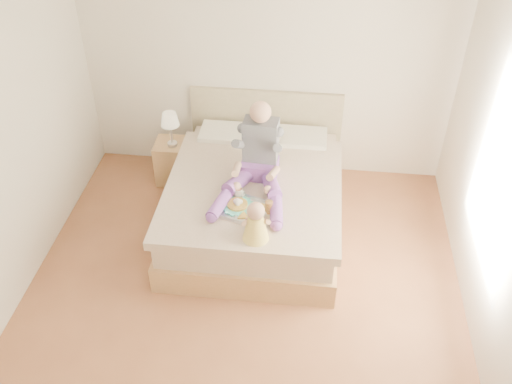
# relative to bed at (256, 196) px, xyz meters

# --- Properties ---
(room) EXTENTS (4.02, 4.22, 2.71)m
(room) POSITION_rel_bed_xyz_m (0.08, -1.08, 1.19)
(room) COLOR brown
(room) RESTS_ON ground
(bed) EXTENTS (1.70, 2.18, 1.00)m
(bed) POSITION_rel_bed_xyz_m (0.00, 0.00, 0.00)
(bed) COLOR #9C7549
(bed) RESTS_ON ground
(nightstand) EXTENTS (0.41, 0.37, 0.49)m
(nightstand) POSITION_rel_bed_xyz_m (-1.00, 0.60, -0.07)
(nightstand) COLOR #9C7549
(nightstand) RESTS_ON ground
(lamp) EXTENTS (0.20, 0.20, 0.40)m
(lamp) POSITION_rel_bed_xyz_m (-0.99, 0.56, 0.49)
(lamp) COLOR silver
(lamp) RESTS_ON nightstand
(adult) EXTENTS (0.70, 1.01, 0.83)m
(adult) POSITION_rel_bed_xyz_m (0.03, -0.14, 0.54)
(adult) COLOR #6E3B94
(adult) RESTS_ON bed
(tray) EXTENTS (0.58, 0.51, 0.14)m
(tray) POSITION_rel_bed_xyz_m (-0.01, -0.58, 0.32)
(tray) COLOR silver
(tray) RESTS_ON bed
(baby) EXTENTS (0.25, 0.35, 0.38)m
(baby) POSITION_rel_bed_xyz_m (0.11, -0.93, 0.45)
(baby) COLOR #F8D74E
(baby) RESTS_ON bed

